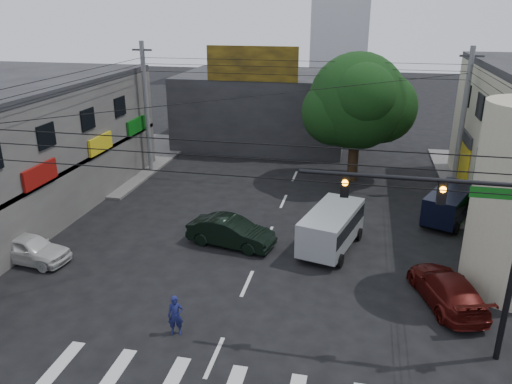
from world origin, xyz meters
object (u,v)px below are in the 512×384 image
(street_tree, at_px, (357,102))
(white_compact, at_px, (29,248))
(utility_pole_far_right, at_px, (462,122))
(dark_sedan, at_px, (231,232))
(navy_van, at_px, (449,206))
(maroon_sedan, at_px, (447,289))
(traffic_gantry, at_px, (465,226))
(silver_minivan, at_px, (331,230))
(traffic_officer, at_px, (176,315))
(utility_pole_far_left, at_px, (146,109))

(street_tree, distance_m, white_compact, 21.53)
(utility_pole_far_right, relative_size, dark_sedan, 1.98)
(dark_sedan, xyz_separation_m, navy_van, (11.14, 5.51, 0.19))
(white_compact, height_order, maroon_sedan, white_compact)
(street_tree, height_order, traffic_gantry, street_tree)
(silver_minivan, bearing_deg, traffic_officer, 162.49)
(traffic_gantry, bearing_deg, street_tree, 101.99)
(maroon_sedan, bearing_deg, utility_pole_far_right, -116.83)
(silver_minivan, bearing_deg, white_compact, 121.69)
(street_tree, bearing_deg, dark_sedan, -116.05)
(silver_minivan, relative_size, traffic_officer, 3.24)
(utility_pole_far_right, xyz_separation_m, traffic_officer, (-12.25, -18.00, -3.82))
(silver_minivan, bearing_deg, dark_sedan, 112.12)
(utility_pole_far_left, relative_size, silver_minivan, 1.81)
(street_tree, height_order, silver_minivan, street_tree)
(utility_pole_far_right, bearing_deg, street_tree, 171.25)
(navy_van, bearing_deg, utility_pole_far_right, 12.25)
(traffic_gantry, xyz_separation_m, navy_van, (1.69, 11.98, -3.91))
(white_compact, height_order, silver_minivan, silver_minivan)
(utility_pole_far_right, bearing_deg, white_compact, -145.99)
(traffic_officer, bearing_deg, dark_sedan, 74.53)
(utility_pole_far_right, distance_m, white_compact, 25.64)
(street_tree, bearing_deg, navy_van, -47.52)
(utility_pole_far_right, xyz_separation_m, dark_sedan, (-12.13, -10.53, -3.87))
(white_compact, xyz_separation_m, navy_van, (20.01, 9.15, 0.24))
(street_tree, xyz_separation_m, maroon_sedan, (4.24, -14.79, -4.80))
(maroon_sedan, distance_m, traffic_officer, 10.85)
(white_compact, height_order, navy_van, navy_van)
(navy_van, bearing_deg, dark_sedan, 139.68)
(utility_pole_far_left, bearing_deg, dark_sedan, -49.89)
(navy_van, xyz_separation_m, traffic_officer, (-11.26, -12.98, -0.13))
(white_compact, distance_m, traffic_officer, 9.55)
(utility_pole_far_left, relative_size, traffic_officer, 5.88)
(white_compact, relative_size, silver_minivan, 0.81)
(dark_sedan, height_order, navy_van, navy_van)
(traffic_gantry, relative_size, white_compact, 1.74)
(navy_van, bearing_deg, utility_pole_far_left, 99.31)
(street_tree, relative_size, navy_van, 1.78)
(utility_pole_far_left, bearing_deg, silver_minivan, -35.50)
(utility_pole_far_right, height_order, dark_sedan, utility_pole_far_right)
(dark_sedan, bearing_deg, navy_van, -52.44)
(navy_van, bearing_deg, silver_minivan, 151.28)
(traffic_officer, bearing_deg, utility_pole_far_right, 41.20)
(silver_minivan, height_order, navy_van, silver_minivan)
(utility_pole_far_left, bearing_deg, navy_van, -14.08)
(navy_van, bearing_deg, maroon_sedan, -164.84)
(white_compact, relative_size, maroon_sedan, 0.83)
(traffic_gantry, bearing_deg, navy_van, 81.99)
(maroon_sedan, xyz_separation_m, traffic_officer, (-9.99, -4.21, 0.11))
(traffic_gantry, height_order, navy_van, traffic_gantry)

